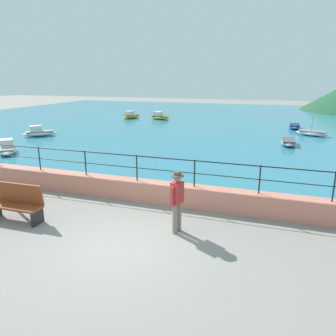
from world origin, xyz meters
TOP-DOWN VIEW (x-y plane):
  - ground_plane at (0.00, 0.00)m, footprint 120.00×120.00m
  - promenade_wall at (0.00, 3.20)m, footprint 20.00×0.56m
  - railing at (0.00, 3.20)m, footprint 18.44×0.04m
  - lake_water at (0.00, 25.84)m, footprint 64.00×44.32m
  - bench_main at (-3.72, 0.46)m, footprint 1.71×0.58m
  - person_walking at (1.05, 1.25)m, footprint 0.38×0.55m
  - boat_0 at (5.78, 19.04)m, footprint 2.47×1.67m
  - boat_1 at (-10.83, 7.26)m, footprint 2.21×2.31m
  - boat_2 at (-8.19, 24.55)m, footprint 2.47×1.63m
  - boat_3 at (4.65, 22.35)m, footprint 0.93×2.31m
  - boat_5 at (4.10, 14.83)m, footprint 0.94×2.31m
  - boat_6 at (-11.39, 24.46)m, footprint 1.51×2.46m
  - boat_7 at (-13.00, 12.41)m, footprint 2.28×2.24m

SIDE VIEW (x-z plane):
  - ground_plane at x=0.00m, z-range 0.00..0.00m
  - lake_water at x=0.00m, z-range 0.00..0.06m
  - boat_3 at x=4.65m, z-range 0.08..0.44m
  - boat_5 at x=4.10m, z-range 0.08..0.44m
  - boat_0 at x=5.78m, z-range -0.88..1.41m
  - boat_1 at x=-10.83m, z-range -0.05..0.71m
  - boat_2 at x=-8.19m, z-range -0.05..0.71m
  - boat_6 at x=-11.39m, z-range -0.05..0.71m
  - boat_7 at x=-13.00m, z-range -0.05..0.71m
  - promenade_wall at x=0.00m, z-range 0.00..0.70m
  - bench_main at x=-3.72m, z-range -0.01..1.12m
  - person_walking at x=1.05m, z-range 0.10..1.85m
  - railing at x=0.00m, z-range 0.88..1.78m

